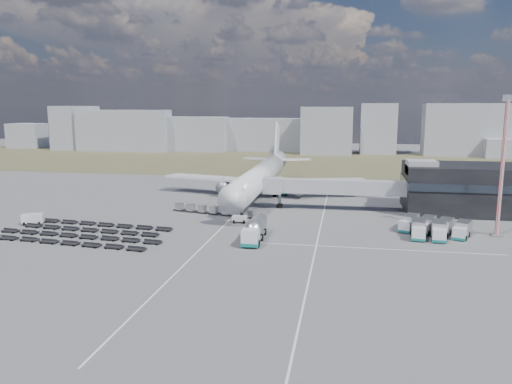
# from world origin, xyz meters

# --- Properties ---
(ground) EXTENTS (420.00, 420.00, 0.00)m
(ground) POSITION_xyz_m (0.00, 0.00, 0.00)
(ground) COLOR #565659
(ground) RESTS_ON ground
(grass_strip) EXTENTS (420.00, 90.00, 0.01)m
(grass_strip) POSITION_xyz_m (0.00, 110.00, 0.01)
(grass_strip) COLOR brown
(grass_strip) RESTS_ON ground
(lane_markings) EXTENTS (47.12, 110.00, 0.01)m
(lane_markings) POSITION_xyz_m (9.77, 3.00, 0.01)
(lane_markings) COLOR silver
(lane_markings) RESTS_ON ground
(terminal) EXTENTS (30.40, 16.40, 11.00)m
(terminal) POSITION_xyz_m (47.77, 23.96, 5.25)
(terminal) COLOR black
(terminal) RESTS_ON ground
(jet_bridge) EXTENTS (30.30, 3.80, 7.05)m
(jet_bridge) POSITION_xyz_m (15.90, 20.42, 5.05)
(jet_bridge) COLOR #939399
(jet_bridge) RESTS_ON ground
(airliner) EXTENTS (51.59, 64.53, 17.62)m
(airliner) POSITION_xyz_m (0.00, 32.38, 5.29)
(airliner) COLOR silver
(airliner) RESTS_ON ground
(skyline) EXTENTS (302.26, 24.77, 23.06)m
(skyline) POSITION_xyz_m (-9.36, 147.79, 9.20)
(skyline) COLOR #92959F
(skyline) RESTS_ON ground
(fuel_tanker) EXTENTS (2.94, 11.02, 3.55)m
(fuel_tanker) POSITION_xyz_m (5.56, -6.51, 1.77)
(fuel_tanker) COLOR silver
(fuel_tanker) RESTS_ON ground
(pushback_tug) EXTENTS (2.98, 1.82, 1.34)m
(pushback_tug) POSITION_xyz_m (0.41, 5.44, 0.67)
(pushback_tug) COLOR silver
(pushback_tug) RESTS_ON ground
(utility_van) EXTENTS (4.23, 3.04, 2.09)m
(utility_van) POSITION_xyz_m (-38.04, -3.04, 1.05)
(utility_van) COLOR silver
(utility_van) RESTS_ON ground
(catering_truck) EXTENTS (3.96, 7.08, 3.07)m
(catering_truck) POSITION_xyz_m (4.26, 38.47, 1.57)
(catering_truck) COLOR silver
(catering_truck) RESTS_ON ground
(service_trucks_near) EXTENTS (6.28, 7.24, 2.68)m
(service_trucks_near) POSITION_xyz_m (34.52, 0.01, 1.46)
(service_trucks_near) COLOR silver
(service_trucks_near) RESTS_ON ground
(service_trucks_far) EXTENTS (12.79, 10.11, 2.50)m
(service_trucks_far) POSITION_xyz_m (36.12, 3.38, 1.36)
(service_trucks_far) COLOR silver
(service_trucks_far) RESTS_ON ground
(uld_row) EXTENTS (19.08, 6.18, 1.50)m
(uld_row) POSITION_xyz_m (-6.30, 11.55, 0.90)
(uld_row) COLOR black
(uld_row) RESTS_ON ground
(baggage_dollies) EXTENTS (32.38, 16.92, 0.72)m
(baggage_dollies) POSITION_xyz_m (-24.93, -8.33, 0.36)
(baggage_dollies) COLOR black
(baggage_dollies) RESTS_ON ground
(floodlight_mast) EXTENTS (2.31, 1.87, 24.17)m
(floodlight_mast) POSITION_xyz_m (46.53, 3.86, 12.11)
(floodlight_mast) COLOR #AC1B1D
(floodlight_mast) RESTS_ON ground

